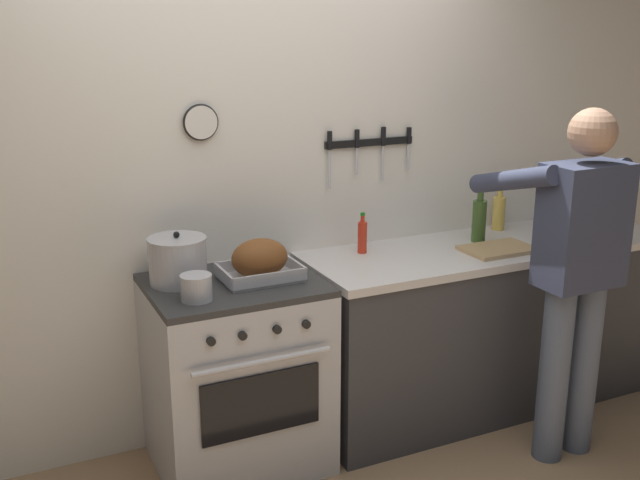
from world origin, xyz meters
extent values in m
cube|color=white|center=(0.00, 1.35, 1.30)|extent=(6.00, 0.10, 2.60)
cube|color=black|center=(0.62, 1.29, 1.43)|extent=(0.50, 0.02, 0.04)
cube|color=silver|center=(0.39, 1.28, 1.31)|extent=(0.01, 0.00, 0.20)
cube|color=black|center=(0.39, 1.28, 1.45)|extent=(0.02, 0.02, 0.09)
cube|color=silver|center=(0.55, 1.28, 1.34)|extent=(0.01, 0.00, 0.14)
cube|color=black|center=(0.55, 1.28, 1.45)|extent=(0.02, 0.02, 0.09)
cube|color=silver|center=(0.70, 1.28, 1.32)|extent=(0.01, 0.00, 0.18)
cube|color=black|center=(0.70, 1.28, 1.46)|extent=(0.02, 0.02, 0.10)
cube|color=silver|center=(0.85, 1.28, 1.34)|extent=(0.02, 0.00, 0.14)
cube|color=black|center=(0.85, 1.28, 1.45)|extent=(0.02, 0.02, 0.09)
cylinder|color=white|center=(-0.25, 1.28, 1.58)|extent=(0.15, 0.02, 0.15)
torus|color=black|center=(-0.25, 1.28, 1.58)|extent=(0.17, 0.02, 0.17)
cube|color=#38383D|center=(1.20, 0.99, 0.43)|extent=(2.00, 0.62, 0.86)
cube|color=silver|center=(1.20, 0.99, 0.88)|extent=(2.03, 0.65, 0.04)
cube|color=#BCBCC1|center=(-0.22, 0.99, 0.43)|extent=(0.76, 0.62, 0.87)
cube|color=black|center=(-0.22, 0.67, 0.45)|extent=(0.53, 0.01, 0.28)
cube|color=#2D2D2D|center=(-0.22, 0.99, 0.89)|extent=(0.76, 0.62, 0.03)
cylinder|color=black|center=(-0.43, 0.67, 0.78)|extent=(0.04, 0.02, 0.04)
cylinder|color=black|center=(-0.30, 0.67, 0.78)|extent=(0.04, 0.02, 0.04)
cylinder|color=black|center=(-0.14, 0.67, 0.78)|extent=(0.04, 0.02, 0.04)
cylinder|color=black|center=(-0.01, 0.67, 0.78)|extent=(0.04, 0.02, 0.04)
cylinder|color=silver|center=(-0.22, 0.65, 0.66)|extent=(0.61, 0.02, 0.02)
cylinder|color=#4C566B|center=(1.13, 0.39, 0.43)|extent=(0.14, 0.14, 0.86)
cylinder|color=#4C566B|center=(1.31, 0.39, 0.43)|extent=(0.14, 0.14, 0.86)
cube|color=#2D3347|center=(1.22, 0.39, 1.14)|extent=(0.38, 0.22, 0.56)
sphere|color=#9E755B|center=(1.22, 0.39, 1.55)|extent=(0.21, 0.21, 0.21)
cylinder|color=#2D3347|center=(1.01, 0.63, 1.32)|extent=(0.09, 0.55, 0.22)
cylinder|color=#2D3347|center=(1.43, 0.63, 1.32)|extent=(0.09, 0.55, 0.22)
cube|color=#B7B7BC|center=(-0.10, 0.97, 0.91)|extent=(0.34, 0.25, 0.01)
cube|color=#B7B7BC|center=(-0.10, 0.85, 0.94)|extent=(0.34, 0.01, 0.05)
cube|color=#B7B7BC|center=(-0.10, 1.10, 0.94)|extent=(0.34, 0.01, 0.05)
cube|color=#B7B7BC|center=(-0.27, 0.97, 0.94)|extent=(0.01, 0.25, 0.05)
cube|color=#B7B7BC|center=(0.07, 0.97, 0.94)|extent=(0.01, 0.25, 0.05)
ellipsoid|color=brown|center=(-0.10, 0.97, 1.00)|extent=(0.26, 0.19, 0.18)
cylinder|color=#B7B7BC|center=(-0.44, 1.08, 1.00)|extent=(0.25, 0.25, 0.20)
cylinder|color=#B2B2B7|center=(-0.44, 1.08, 1.10)|extent=(0.26, 0.26, 0.01)
sphere|color=black|center=(-0.44, 1.08, 1.12)|extent=(0.03, 0.03, 0.03)
cylinder|color=#B7B7BC|center=(-0.43, 0.84, 0.96)|extent=(0.13, 0.13, 0.11)
cube|color=tan|center=(1.15, 0.87, 0.91)|extent=(0.36, 0.24, 0.02)
cylinder|color=gold|center=(1.41, 1.21, 0.99)|extent=(0.07, 0.07, 0.19)
cylinder|color=gold|center=(1.41, 1.21, 1.11)|extent=(0.03, 0.03, 0.04)
cylinder|color=black|center=(1.41, 1.21, 1.13)|extent=(0.03, 0.03, 0.01)
cylinder|color=red|center=(0.51, 1.14, 0.98)|extent=(0.05, 0.05, 0.16)
cylinder|color=red|center=(0.51, 1.14, 1.08)|extent=(0.02, 0.02, 0.03)
cylinder|color=#197219|center=(0.51, 1.14, 1.10)|extent=(0.02, 0.02, 0.01)
cylinder|color=#385623|center=(1.16, 1.05, 1.01)|extent=(0.07, 0.07, 0.22)
cylinder|color=#385623|center=(1.16, 1.05, 1.15)|extent=(0.03, 0.03, 0.05)
cylinder|color=black|center=(1.16, 1.05, 1.18)|extent=(0.04, 0.04, 0.01)
camera|label=1|loc=(-1.21, -2.00, 1.99)|focal=41.84mm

